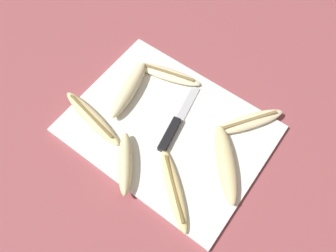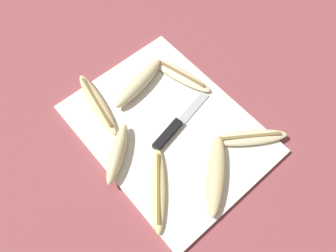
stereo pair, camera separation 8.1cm
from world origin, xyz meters
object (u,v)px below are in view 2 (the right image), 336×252
banana_mellow_near (216,174)px  banana_cream_curved (139,83)px  banana_ripe_center (97,104)px  banana_soft_right (117,154)px  banana_golden_short (158,189)px  banana_bright_far (180,75)px  knife (172,129)px  banana_pale_long (250,138)px

banana_mellow_near → banana_cream_curved: bearing=176.0°
banana_ripe_center → banana_soft_right: banana_soft_right is taller
banana_golden_short → banana_bright_far: size_ratio=0.92×
banana_bright_far → banana_cream_curved: (-0.05, -0.10, 0.01)m
knife → banana_golden_short: banana_golden_short is taller
banana_soft_right → banana_pale_long: 0.32m
banana_ripe_center → banana_pale_long: size_ratio=1.19×
knife → banana_ripe_center: (-0.18, -0.10, 0.00)m
banana_ripe_center → knife: bearing=28.2°
banana_soft_right → banana_mellow_near: (0.19, 0.14, -0.00)m
banana_cream_curved → banana_golden_short: bearing=-29.9°
banana_ripe_center → banana_golden_short: 0.27m
banana_golden_short → banana_cream_curved: size_ratio=0.93×
banana_golden_short → banana_mellow_near: 0.14m
banana_ripe_center → banana_mellow_near: 0.35m
knife → banana_ripe_center: 0.20m
banana_soft_right → banana_mellow_near: banana_soft_right is taller
banana_ripe_center → banana_soft_right: bearing=-17.0°
knife → banana_soft_right: (-0.03, -0.14, 0.01)m
banana_cream_curved → banana_bright_far: bearing=65.6°
banana_ripe_center → banana_soft_right: (0.15, -0.05, 0.01)m
banana_ripe_center → banana_bright_far: banana_ripe_center is taller
banana_pale_long → banana_mellow_near: bearing=-84.4°
banana_ripe_center → banana_golden_short: size_ratio=1.19×
banana_bright_far → banana_cream_curved: banana_cream_curved is taller
banana_ripe_center → banana_mellow_near: banana_mellow_near is taller
banana_cream_curved → banana_mellow_near: 0.31m
banana_golden_short → banana_mellow_near: size_ratio=0.99×
banana_soft_right → banana_cream_curved: size_ratio=0.76×
banana_ripe_center → banana_soft_right: 0.16m
banana_mellow_near → banana_bright_far: bearing=154.4°
banana_cream_curved → banana_mellow_near: (0.31, -0.02, -0.00)m
banana_soft_right → banana_cream_curved: same height
banana_golden_short → banana_soft_right: size_ratio=1.23×
banana_pale_long → banana_bright_far: banana_pale_long is taller
banana_ripe_center → banana_cream_curved: (0.03, 0.12, 0.01)m
banana_cream_curved → banana_mellow_near: bearing=-4.0°
banana_ripe_center → banana_cream_curved: 0.12m
banana_ripe_center → banana_bright_far: (0.07, 0.22, -0.00)m
banana_bright_far → banana_golden_short: bearing=-50.9°
banana_golden_short → banana_pale_long: bearing=78.8°
knife → banana_soft_right: banana_soft_right is taller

